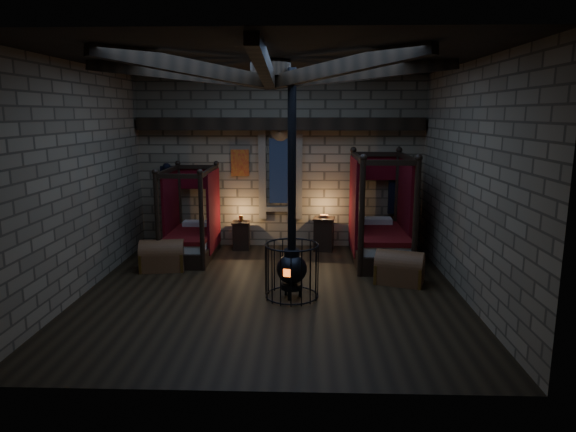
{
  "coord_description": "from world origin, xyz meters",
  "views": [
    {
      "loc": [
        0.6,
        -9.14,
        3.3
      ],
      "look_at": [
        0.28,
        0.6,
        1.34
      ],
      "focal_mm": 32.0,
      "sensor_mm": 36.0,
      "label": 1
    }
  ],
  "objects_px": {
    "trunk_left": "(162,256)",
    "trunk_right": "(399,269)",
    "bed_right": "(379,235)",
    "stove": "(292,265)",
    "bed_left": "(191,236)"
  },
  "relations": [
    {
      "from": "trunk_right",
      "to": "trunk_left",
      "type": "bearing_deg",
      "value": -169.65
    },
    {
      "from": "trunk_left",
      "to": "trunk_right",
      "type": "distance_m",
      "value": 4.96
    },
    {
      "from": "bed_right",
      "to": "stove",
      "type": "height_order",
      "value": "stove"
    },
    {
      "from": "trunk_right",
      "to": "bed_right",
      "type": "bearing_deg",
      "value": 115.04
    },
    {
      "from": "trunk_left",
      "to": "trunk_right",
      "type": "xyz_separation_m",
      "value": [
        4.91,
        -0.72,
        -0.0
      ]
    },
    {
      "from": "bed_right",
      "to": "trunk_left",
      "type": "bearing_deg",
      "value": -169.36
    },
    {
      "from": "stove",
      "to": "bed_right",
      "type": "bearing_deg",
      "value": 68.19
    },
    {
      "from": "stove",
      "to": "trunk_left",
      "type": "bearing_deg",
      "value": 166.62
    },
    {
      "from": "trunk_left",
      "to": "trunk_right",
      "type": "bearing_deg",
      "value": -16.28
    },
    {
      "from": "bed_right",
      "to": "trunk_left",
      "type": "relative_size",
      "value": 2.42
    },
    {
      "from": "trunk_left",
      "to": "trunk_right",
      "type": "height_order",
      "value": "trunk_left"
    },
    {
      "from": "trunk_right",
      "to": "stove",
      "type": "relative_size",
      "value": 0.26
    },
    {
      "from": "trunk_left",
      "to": "bed_right",
      "type": "bearing_deg",
      "value": 2.58
    },
    {
      "from": "bed_right",
      "to": "trunk_right",
      "type": "height_order",
      "value": "bed_right"
    },
    {
      "from": "bed_left",
      "to": "stove",
      "type": "height_order",
      "value": "stove"
    }
  ]
}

